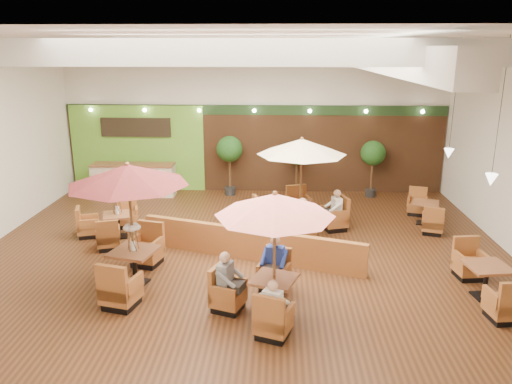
# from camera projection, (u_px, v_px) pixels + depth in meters

# --- Properties ---
(room) EXTENTS (14.04, 14.00, 5.52)m
(room) POSITION_uv_depth(u_px,v_px,m) (255.00, 109.00, 13.49)
(room) COLOR #381E0F
(room) RESTS_ON ground
(service_counter) EXTENTS (3.00, 0.75, 1.18)m
(service_counter) POSITION_uv_depth(u_px,v_px,m) (134.00, 180.00, 18.27)
(service_counter) COLOR beige
(service_counter) RESTS_ON ground
(booth_divider) EXTENTS (5.74, 2.07, 0.83)m
(booth_divider) POSITION_uv_depth(u_px,v_px,m) (249.00, 244.00, 12.71)
(booth_divider) COLOR brown
(booth_divider) RESTS_ON ground
(table_0) EXTENTS (2.66, 2.94, 2.87)m
(table_0) POSITION_uv_depth(u_px,v_px,m) (129.00, 193.00, 10.88)
(table_0) COLOR brown
(table_0) RESTS_ON ground
(table_1) EXTENTS (2.53, 2.67, 2.58)m
(table_1) POSITION_uv_depth(u_px,v_px,m) (272.00, 226.00, 9.78)
(table_1) COLOR brown
(table_1) RESTS_ON ground
(table_2) EXTENTS (2.89, 2.89, 2.79)m
(table_2) POSITION_uv_depth(u_px,v_px,m) (301.00, 168.00, 14.41)
(table_2) COLOR brown
(table_2) RESTS_ON ground
(table_3) EXTENTS (1.75, 2.50, 1.48)m
(table_3) POSITION_uv_depth(u_px,v_px,m) (111.00, 222.00, 14.20)
(table_3) COLOR brown
(table_3) RESTS_ON ground
(table_4) EXTENTS (0.96, 2.60, 0.95)m
(table_4) POSITION_uv_depth(u_px,v_px,m) (486.00, 282.00, 10.76)
(table_4) COLOR brown
(table_4) RESTS_ON ground
(table_5) EXTENTS (0.98, 2.47, 0.88)m
(table_5) POSITION_uv_depth(u_px,v_px,m) (424.00, 213.00, 15.33)
(table_5) COLOR brown
(table_5) RESTS_ON ground
(topiary_0) EXTENTS (0.94, 0.94, 2.19)m
(topiary_0) POSITION_uv_depth(u_px,v_px,m) (230.00, 151.00, 18.02)
(topiary_0) COLOR black
(topiary_0) RESTS_ON ground
(topiary_1) EXTENTS (0.88, 0.88, 2.04)m
(topiary_1) POSITION_uv_depth(u_px,v_px,m) (297.00, 155.00, 17.94)
(topiary_1) COLOR black
(topiary_1) RESTS_ON ground
(topiary_2) EXTENTS (0.89, 0.89, 2.06)m
(topiary_2) POSITION_uv_depth(u_px,v_px,m) (373.00, 155.00, 17.82)
(topiary_2) COLOR black
(topiary_2) RESTS_ON ground
(diner_0) EXTENTS (0.40, 0.38, 0.72)m
(diner_0) POSITION_uv_depth(u_px,v_px,m) (274.00, 301.00, 9.19)
(diner_0) COLOR white
(diner_0) RESTS_ON ground
(diner_1) EXTENTS (0.44, 0.39, 0.81)m
(diner_1) POSITION_uv_depth(u_px,v_px,m) (275.00, 258.00, 10.99)
(diner_1) COLOR #233999
(diner_1) RESTS_ON ground
(diner_2) EXTENTS (0.41, 0.45, 0.83)m
(diner_2) POSITION_uv_depth(u_px,v_px,m) (228.00, 276.00, 10.12)
(diner_2) COLOR slate
(diner_2) RESTS_ON ground
(diner_3) EXTENTS (0.45, 0.39, 0.84)m
(diner_3) POSITION_uv_depth(u_px,v_px,m) (302.00, 216.00, 13.74)
(diner_3) COLOR #233999
(diner_3) RESTS_ON ground
(diner_4) EXTENTS (0.37, 0.42, 0.78)m
(diner_4) POSITION_uv_depth(u_px,v_px,m) (335.00, 206.00, 14.68)
(diner_4) COLOR white
(diner_4) RESTS_ON ground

